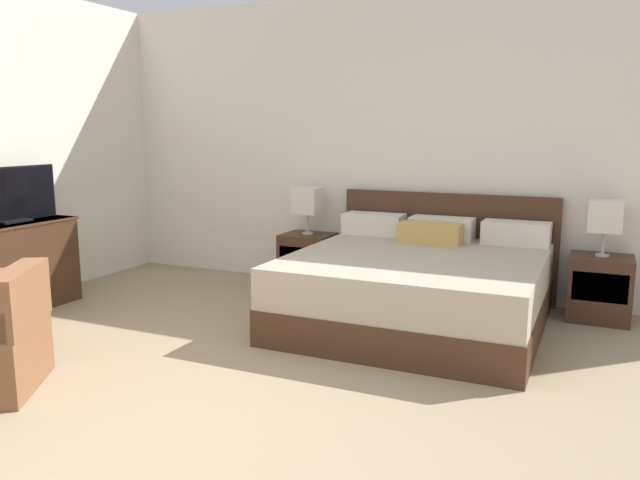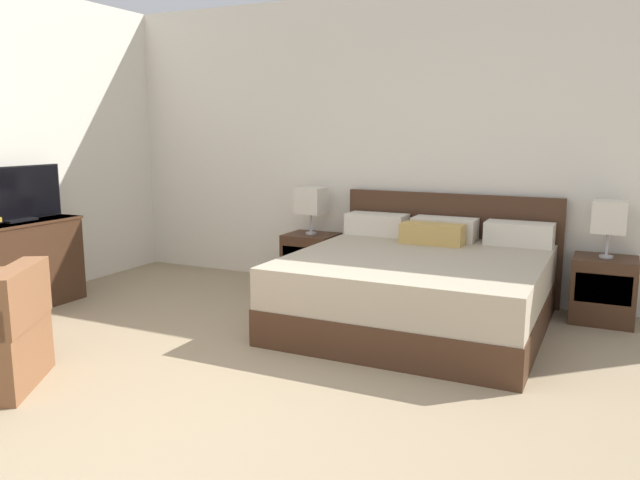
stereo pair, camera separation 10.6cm
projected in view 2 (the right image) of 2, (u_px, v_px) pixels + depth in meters
ground_plane at (156, 443)px, 3.19m from camera, size 10.54×10.54×0.00m
wall_back at (391, 145)px, 6.09m from camera, size 7.16×0.06×2.87m
bed at (420, 286)px, 5.10m from camera, size 2.02×2.03×1.00m
nightstand_left at (311, 260)px, 6.33m from camera, size 0.50×0.43×0.55m
nightstand_right at (603, 290)px, 5.17m from camera, size 0.50×0.43×0.55m
table_lamp_left at (311, 201)px, 6.22m from camera, size 0.26×0.26×0.47m
table_lamp_right at (609, 217)px, 5.07m from camera, size 0.26×0.26×0.47m
dresser at (22, 263)px, 5.56m from camera, size 0.47×1.03×0.79m
tv at (16, 195)px, 5.45m from camera, size 0.18×0.93×0.48m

